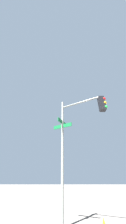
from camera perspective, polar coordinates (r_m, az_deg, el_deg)
traffic_signal_near at (r=5.92m, az=8.59°, el=-5.80°), size 1.69×2.68×5.67m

